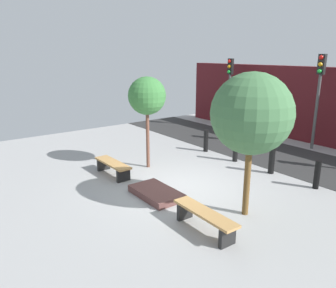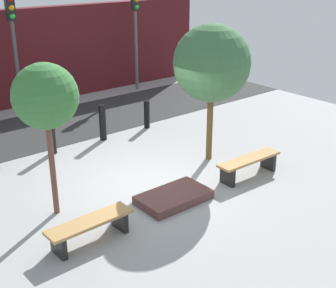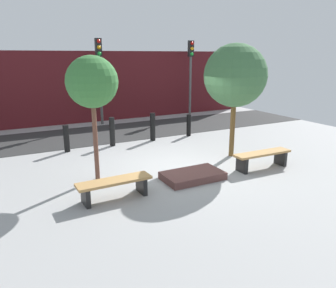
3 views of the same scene
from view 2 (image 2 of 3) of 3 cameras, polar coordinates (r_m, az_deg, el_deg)
ground_plane at (r=10.80m, az=-2.60°, el=-5.05°), size 18.00×18.00×0.00m
road_strip at (r=14.79m, az=-14.33°, el=1.92°), size 18.00×3.27×0.01m
building_facade at (r=16.94m, az=-19.19°, el=9.66°), size 16.20×0.50×3.28m
bench_left at (r=8.77m, az=-9.48°, el=-9.86°), size 1.68×0.48×0.45m
bench_right at (r=11.24m, az=9.85°, el=-2.32°), size 1.77×0.45×0.48m
planter_bed at (r=10.09m, az=0.70°, el=-6.49°), size 1.55×0.91×0.19m
tree_behind_left_bench at (r=9.04m, az=-14.73°, el=5.54°), size 1.26×1.26×3.11m
tree_behind_right_bench at (r=11.45m, az=5.37°, el=9.74°), size 1.89×1.89×3.45m
bollard_left at (r=12.70m, az=-13.97°, el=1.03°), size 0.19×0.19×1.01m
bollard_center at (r=13.38m, az=-7.97°, el=2.63°), size 0.20×0.20×1.04m
bollard_right at (r=14.24m, az=-2.60°, el=3.62°), size 0.17×0.17×0.85m
traffic_light_mid_west at (r=15.89m, az=-18.33°, el=12.64°), size 0.28×0.27×3.81m
traffic_light_mid_east at (r=18.15m, az=-3.96°, el=14.67°), size 0.28×0.27×3.79m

